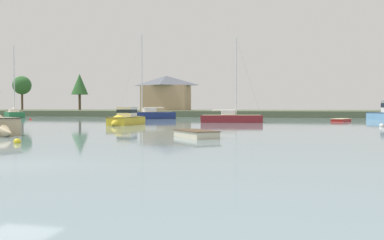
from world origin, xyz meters
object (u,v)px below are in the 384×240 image
(sailboat_maroon, at_px, (231,120))
(mooring_buoy_yellow, at_px, (17,142))
(dinghy_red, at_px, (341,121))
(mooring_buoy_green, at_px, (157,117))
(sailboat_navy, at_px, (147,117))
(dinghy_grey, at_px, (217,118))
(mooring_buoy_red, at_px, (30,119))
(mooring_buoy_white, at_px, (382,126))
(cruiser_yellow, at_px, (125,121))
(dinghy_cream, at_px, (196,135))
(sailboat_green, at_px, (14,116))

(sailboat_maroon, relative_size, mooring_buoy_yellow, 25.78)
(dinghy_red, xyz_separation_m, mooring_buoy_green, (-30.94, 15.15, -0.06))
(mooring_buoy_green, bearing_deg, sailboat_navy, -83.06)
(dinghy_grey, distance_m, mooring_buoy_red, 29.82)
(mooring_buoy_white, distance_m, mooring_buoy_red, 49.82)
(cruiser_yellow, bearing_deg, dinghy_grey, 78.05)
(mooring_buoy_yellow, bearing_deg, mooring_buoy_white, 48.06)
(mooring_buoy_yellow, bearing_deg, mooring_buoy_red, 123.38)
(dinghy_cream, xyz_separation_m, cruiser_yellow, (-11.93, 16.95, 0.26))
(sailboat_green, xyz_separation_m, mooring_buoy_green, (26.88, 4.75, -0.21))
(sailboat_maroon, distance_m, mooring_buoy_green, 27.54)
(mooring_buoy_white, relative_size, mooring_buoy_green, 1.04)
(sailboat_green, xyz_separation_m, mooring_buoy_yellow, (36.98, -50.41, -0.22))
(mooring_buoy_white, relative_size, mooring_buoy_red, 1.30)
(mooring_buoy_green, distance_m, mooring_buoy_red, 22.75)
(mooring_buoy_yellow, bearing_deg, dinghy_cream, 37.46)
(dinghy_red, bearing_deg, mooring_buoy_yellow, -117.52)
(sailboat_navy, xyz_separation_m, mooring_buoy_red, (-16.02, -8.36, -0.25))
(dinghy_grey, bearing_deg, sailboat_navy, -161.59)
(sailboat_navy, bearing_deg, cruiser_yellow, -76.30)
(dinghy_grey, xyz_separation_m, mooring_buoy_white, (21.07, -24.21, -0.04))
(dinghy_red, distance_m, mooring_buoy_yellow, 45.12)
(mooring_buoy_yellow, bearing_deg, sailboat_green, 126.26)
(mooring_buoy_green, bearing_deg, dinghy_cream, -69.10)
(sailboat_navy, bearing_deg, mooring_buoy_white, -32.37)
(mooring_buoy_green, bearing_deg, mooring_buoy_red, -131.08)
(dinghy_cream, relative_size, mooring_buoy_white, 7.74)
(mooring_buoy_yellow, distance_m, mooring_buoy_green, 56.08)
(dinghy_grey, relative_size, mooring_buoy_yellow, 6.41)
(dinghy_red, xyz_separation_m, mooring_buoy_white, (2.43, -14.11, -0.06))
(dinghy_grey, xyz_separation_m, dinghy_red, (18.64, -10.10, 0.02))
(sailboat_maroon, height_order, sailboat_green, sailboat_green)
(sailboat_navy, xyz_separation_m, cruiser_yellow, (5.59, -22.92, 0.11))
(dinghy_cream, bearing_deg, mooring_buoy_red, 136.78)
(dinghy_cream, height_order, sailboat_navy, sailboat_navy)
(dinghy_red, bearing_deg, cruiser_yellow, -145.70)
(cruiser_yellow, bearing_deg, sailboat_green, 141.21)
(mooring_buoy_red, bearing_deg, sailboat_maroon, -8.07)
(dinghy_red, bearing_deg, mooring_buoy_red, -177.50)
(dinghy_cream, relative_size, mooring_buoy_green, 8.02)
(cruiser_yellow, bearing_deg, mooring_buoy_red, 146.02)
(dinghy_grey, relative_size, dinghy_red, 0.66)
(mooring_buoy_green, bearing_deg, mooring_buoy_white, -41.25)
(cruiser_yellow, relative_size, mooring_buoy_white, 14.16)
(dinghy_cream, distance_m, cruiser_yellow, 20.72)
(sailboat_navy, relative_size, mooring_buoy_green, 29.41)
(sailboat_maroon, relative_size, dinghy_cream, 2.86)
(mooring_buoy_white, bearing_deg, sailboat_navy, 147.63)
(cruiser_yellow, distance_m, mooring_buoy_red, 26.06)
(dinghy_red, distance_m, mooring_buoy_white, 14.32)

